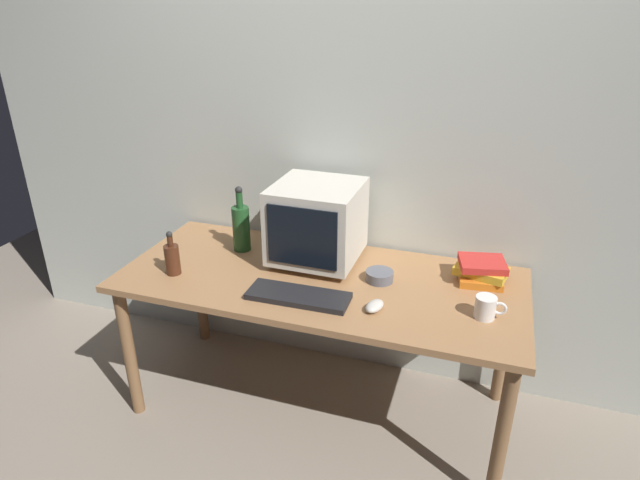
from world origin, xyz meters
The scene contains 11 objects.
ground_plane centered at (0.00, 0.00, 0.00)m, with size 6.00×6.00×0.00m, color gray.
back_wall centered at (0.00, 0.44, 1.25)m, with size 4.00×0.08×2.50m, color beige.
desk centered at (0.00, 0.00, 0.63)m, with size 1.76×0.76×0.71m.
crt_monitor centered at (-0.06, 0.15, 0.90)m, with size 0.38×0.39×0.37m.
keyboard centered at (-0.03, -0.20, 0.72)m, with size 0.42×0.15×0.02m, color black.
computer_mouse centered at (0.29, -0.19, 0.73)m, with size 0.06×0.10×0.04m, color beige.
bottle_tall centered at (-0.45, 0.15, 0.83)m, with size 0.08×0.08×0.32m.
bottle_short centered at (-0.63, -0.17, 0.78)m, with size 0.07×0.07×0.20m.
book_stack centered at (0.67, 0.19, 0.76)m, with size 0.24×0.20×0.10m.
mug centered at (0.70, -0.11, 0.75)m, with size 0.12×0.08×0.09m.
cd_spindle centered at (0.25, 0.05, 0.73)m, with size 0.12×0.12×0.04m, color #595B66.
Camera 1 is at (0.65, -1.97, 1.84)m, focal length 30.15 mm.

